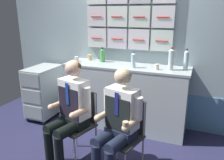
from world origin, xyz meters
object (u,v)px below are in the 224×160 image
object	(u,v)px
folding_chair_left	(80,117)
espresso_cup_small	(157,67)
water_bottle_clear	(171,59)
service_trolley	(44,91)
crew_member_left	(70,109)
folding_chair_right	(126,128)
crew_member_right	(117,121)

from	to	relation	value
folding_chair_left	espresso_cup_small	distance (m)	1.24
water_bottle_clear	folding_chair_left	bearing A→B (deg)	-136.64
service_trolley	water_bottle_clear	size ratio (longest dim) A/B	2.84
water_bottle_clear	crew_member_left	bearing A→B (deg)	-133.35
service_trolley	crew_member_left	world-z (taller)	crew_member_left
folding_chair_right	espresso_cup_small	bearing A→B (deg)	80.40
crew_member_left	folding_chair_right	world-z (taller)	crew_member_left
espresso_cup_small	folding_chair_left	bearing A→B (deg)	-132.42
crew_member_left	water_bottle_clear	world-z (taller)	water_bottle_clear
folding_chair_left	folding_chair_right	world-z (taller)	same
crew_member_right	crew_member_left	bearing A→B (deg)	174.82
crew_member_right	water_bottle_clear	size ratio (longest dim) A/B	3.94
service_trolley	crew_member_left	size ratio (longest dim) A/B	0.71
service_trolley	espresso_cup_small	size ratio (longest dim) A/B	11.24
folding_chair_left	espresso_cup_small	size ratio (longest dim) A/B	10.78
folding_chair_left	water_bottle_clear	xyz separation A→B (m)	(0.94, 0.88, 0.62)
water_bottle_clear	espresso_cup_small	size ratio (longest dim) A/B	3.96
service_trolley	crew_member_left	bearing A→B (deg)	-40.10
folding_chair_left	espresso_cup_small	xyz separation A→B (m)	(0.76, 0.83, 0.52)
folding_chair_right	crew_member_right	size ratio (longest dim) A/B	0.69
service_trolley	folding_chair_right	xyz separation A→B (m)	(1.72, -0.80, 0.05)
crew_member_right	espresso_cup_small	xyz separation A→B (m)	(0.19, 1.04, 0.37)
service_trolley	crew_member_left	distance (m)	1.42
folding_chair_left	folding_chair_right	distance (m)	0.61
service_trolley	folding_chair_left	bearing A→B (deg)	-33.78
service_trolley	folding_chair_right	bearing A→B (deg)	-24.86
crew_member_left	espresso_cup_small	world-z (taller)	crew_member_left
water_bottle_clear	espresso_cup_small	bearing A→B (deg)	-163.17
folding_chair_right	espresso_cup_small	distance (m)	1.03
espresso_cup_small	water_bottle_clear	bearing A→B (deg)	16.83
espresso_cup_small	service_trolley	bearing A→B (deg)	-177.46
service_trolley	folding_chair_right	distance (m)	1.90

